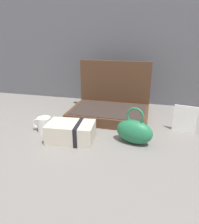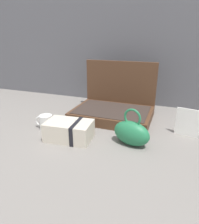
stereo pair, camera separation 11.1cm
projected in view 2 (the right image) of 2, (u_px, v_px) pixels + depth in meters
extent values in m
plane|color=slate|center=(99.00, 129.00, 1.18)|extent=(6.00, 6.00, 0.00)
cube|color=#56565B|center=(127.00, 7.00, 1.44)|extent=(3.20, 0.06, 1.40)
cube|color=#4C301E|center=(112.00, 114.00, 1.31)|extent=(0.49, 0.34, 0.06)
cube|color=#332823|center=(112.00, 110.00, 1.30)|extent=(0.46, 0.30, 0.00)
cube|color=#4C301E|center=(120.00, 86.00, 1.42)|extent=(0.49, 0.02, 0.35)
ellipsoid|color=#237247|center=(131.00, 133.00, 0.99)|extent=(0.20, 0.14, 0.12)
torus|color=#237247|center=(132.00, 118.00, 0.96)|extent=(0.09, 0.03, 0.09)
cube|color=beige|center=(69.00, 130.00, 1.04)|extent=(0.25, 0.17, 0.10)
cube|color=black|center=(77.00, 131.00, 1.03)|extent=(0.03, 0.15, 0.10)
cylinder|color=white|center=(46.00, 122.00, 1.16)|extent=(0.07, 0.07, 0.08)
torus|color=white|center=(40.00, 121.00, 1.17)|extent=(0.06, 0.01, 0.06)
cube|color=white|center=(188.00, 123.00, 1.07)|extent=(0.12, 0.03, 0.15)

